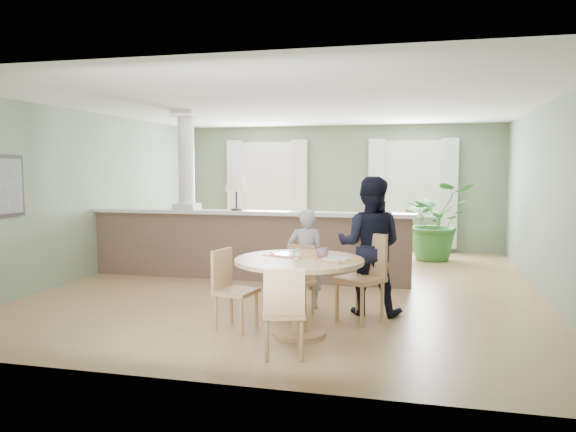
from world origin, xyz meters
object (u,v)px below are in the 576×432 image
(dining_table, at_px, (300,274))
(chair_near, at_px, (284,308))
(houseplant, at_px, (435,221))
(chair_far_man, at_px, (364,273))
(sofa, at_px, (287,239))
(child_person, at_px, (306,259))
(chair_far_boy, at_px, (298,277))
(chair_side, at_px, (230,286))
(man_person, at_px, (370,246))

(dining_table, xyz_separation_m, chair_near, (0.02, -0.77, -0.17))
(houseplant, bearing_deg, chair_far_man, -100.67)
(chair_far_man, bearing_deg, houseplant, 112.05)
(houseplant, xyz_separation_m, dining_table, (-1.48, -5.42, -0.09))
(sofa, height_order, child_person, child_person)
(chair_far_boy, xyz_separation_m, chair_side, (-0.60, -0.76, 0.02))
(dining_table, height_order, man_person, man_person)
(sofa, height_order, chair_far_man, chair_far_man)
(chair_near, bearing_deg, man_person, -123.71)
(houseplant, relative_size, child_person, 1.18)
(sofa, bearing_deg, chair_near, -92.56)
(sofa, distance_m, chair_near, 5.33)
(sofa, xyz_separation_m, chair_near, (1.24, -5.18, 0.03))
(chair_far_boy, height_order, chair_side, chair_side)
(chair_near, bearing_deg, dining_table, -104.02)
(chair_far_man, relative_size, chair_near, 1.16)
(dining_table, height_order, chair_far_man, chair_far_man)
(child_person, bearing_deg, houseplant, -125.79)
(houseplant, relative_size, chair_near, 1.71)
(houseplant, relative_size, chair_far_man, 1.48)
(sofa, xyz_separation_m, chair_far_boy, (1.03, -3.62, 0.02))
(sofa, relative_size, houseplant, 2.05)
(chair_far_man, xyz_separation_m, man_person, (0.03, 0.31, 0.28))
(sofa, bearing_deg, houseplant, 4.50)
(child_person, height_order, man_person, man_person)
(chair_near, xyz_separation_m, chair_side, (-0.81, 0.80, 0.01))
(child_person, bearing_deg, chair_side, 47.29)
(chair_side, bearing_deg, man_person, -41.46)
(houseplant, relative_size, dining_table, 1.10)
(sofa, height_order, dining_table, dining_table)
(houseplant, distance_m, dining_table, 5.62)
(chair_far_man, bearing_deg, man_person, 117.36)
(houseplant, bearing_deg, man_person, -101.05)
(chair_side, bearing_deg, chair_near, -122.48)
(child_person, bearing_deg, dining_table, 84.37)
(chair_side, distance_m, child_person, 1.30)
(man_person, bearing_deg, child_person, -2.29)
(sofa, relative_size, chair_side, 3.46)
(dining_table, bearing_deg, child_person, 98.85)
(sofa, xyz_separation_m, chair_far_man, (1.83, -3.64, 0.11))
(dining_table, bearing_deg, chair_far_man, 51.93)
(sofa, distance_m, chair_side, 4.40)
(chair_near, bearing_deg, chair_far_man, -126.16)
(chair_near, relative_size, man_person, 0.52)
(chair_far_man, bearing_deg, dining_table, -95.34)
(dining_table, bearing_deg, chair_near, -88.65)
(chair_near, height_order, man_person, man_person)
(chair_far_boy, relative_size, child_person, 0.67)
(houseplant, relative_size, chair_far_boy, 1.78)
(dining_table, bearing_deg, chair_side, 178.10)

